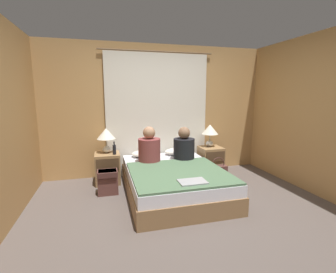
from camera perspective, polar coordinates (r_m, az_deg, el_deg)
ground_plane at (r=3.40m, az=4.73°, el=-17.58°), size 16.00×16.00×0.00m
wall_back at (r=4.80m, az=-2.56°, el=6.11°), size 4.41×0.06×2.50m
wall_right at (r=4.30m, az=33.52°, el=4.03°), size 0.06×3.76×2.50m
curtain_panel at (r=4.75m, az=-2.39°, el=5.20°), size 2.18×0.02×2.36m
bed at (r=3.95m, az=1.16°, el=-10.26°), size 1.44×2.02×0.42m
nightstand_left at (r=4.49m, az=-13.96°, el=-7.20°), size 0.43×0.43×0.54m
nightstand_right at (r=4.92m, az=9.95°, el=-5.51°), size 0.43×0.43×0.54m
lamp_left at (r=4.42m, az=-14.29°, el=0.24°), size 0.32×0.32×0.44m
lamp_right at (r=4.87m, az=9.81°, el=1.26°), size 0.32×0.32×0.44m
pillow_left at (r=4.54m, az=-5.51°, el=-3.99°), size 0.49×0.34×0.12m
pillow_right at (r=4.69m, az=2.18°, el=-3.52°), size 0.49×0.34×0.12m
blanket_on_bed at (r=3.60m, az=2.55°, el=-8.47°), size 1.38×1.35×0.03m
person_left_in_bed at (r=4.13m, az=-4.40°, el=-2.74°), size 0.37×0.37×0.62m
person_right_in_bed at (r=4.29m, az=3.76°, el=-2.44°), size 0.37×0.37×0.59m
beer_bottle_on_left_stand at (r=4.30m, az=-12.47°, el=-2.97°), size 0.06×0.06×0.23m
laptop_on_bed at (r=3.19m, az=5.75°, el=-10.49°), size 0.36×0.24×0.02m
backpack_on_floor at (r=4.03m, az=-13.95°, el=-9.99°), size 0.31×0.26×0.38m
handbag_on_floor at (r=4.66m, az=11.63°, el=-8.12°), size 0.32×0.15×0.42m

